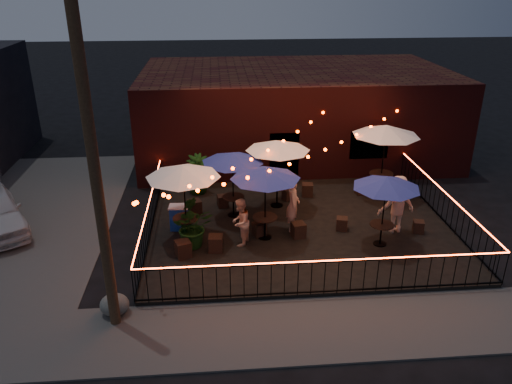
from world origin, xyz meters
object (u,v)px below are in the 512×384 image
cafe_table_4 (387,184)px  cafe_table_1 (233,158)px  cafe_table_2 (265,174)px  cafe_table_3 (278,146)px  utility_pole (95,175)px  cafe_table_0 (183,172)px  cooler (179,217)px  cafe_table_5 (386,131)px  boulder (115,305)px

cafe_table_4 → cafe_table_1: bearing=151.6°
cafe_table_2 → cafe_table_4: (3.60, -0.74, -0.13)m
cafe_table_3 → cafe_table_4: size_ratio=1.11×
utility_pole → cafe_table_0: utility_pole is taller
cafe_table_2 → cooler: size_ratio=2.86×
utility_pole → cafe_table_4: (7.73, 3.09, -1.76)m
cafe_table_3 → cafe_table_5: bearing=10.2°
cafe_table_0 → boulder: 4.49m
cafe_table_2 → cafe_table_4: 3.68m
cafe_table_3 → cafe_table_0: bearing=-144.2°
cafe_table_5 → cooler: bearing=-163.4°
cafe_table_1 → cafe_table_3: bearing=22.1°
cafe_table_4 → cooler: 6.78m
cafe_table_4 → cooler: (-6.38, 1.59, -1.66)m
cafe_table_0 → cafe_table_1: size_ratio=0.97×
cafe_table_5 → cafe_table_0: bearing=-157.4°
cafe_table_5 → cooler: cafe_table_5 is taller
cafe_table_5 → cooler: 8.20m
cafe_table_0 → cafe_table_2: size_ratio=1.05×
cafe_table_2 → cafe_table_3: 2.48m
cafe_table_2 → cafe_table_1: bearing=118.8°
utility_pole → cafe_table_4: utility_pole is taller
boulder → cooler: bearing=72.0°
cafe_table_4 → cafe_table_5: 4.06m
cooler → cafe_table_0: bearing=-67.3°
cafe_table_3 → cafe_table_5: (4.12, 0.74, 0.22)m
utility_pole → cafe_table_4: size_ratio=3.50×
cooler → cafe_table_2: bearing=-13.4°
utility_pole → cafe_table_5: (8.94, 6.94, -1.32)m
cafe_table_1 → boulder: bearing=-122.0°
boulder → cafe_table_0: bearing=64.7°
cafe_table_0 → cafe_table_5: bearing=22.6°
boulder → cafe_table_5: bearing=36.3°
cooler → boulder: size_ratio=1.04×
cafe_table_1 → cafe_table_2: 1.96m
cafe_table_1 → cafe_table_2: bearing=-61.2°
cafe_table_2 → cafe_table_5: bearing=33.0°
cafe_table_0 → utility_pole: bearing=-112.6°
cooler → cafe_table_1: bearing=28.8°
cafe_table_1 → cafe_table_5: cafe_table_5 is taller
utility_pole → cafe_table_4: 8.51m
cafe_table_1 → cooler: cafe_table_1 is taller
cafe_table_5 → cafe_table_2: bearing=-147.0°
cafe_table_4 → cafe_table_5: cafe_table_5 is taller
cafe_table_0 → cafe_table_4: (6.11, -0.80, -0.24)m
cafe_table_1 → boulder: 6.44m
cafe_table_5 → cooler: (-7.59, -2.27, -2.10)m
cafe_table_1 → cafe_table_2: size_ratio=1.09×
cafe_table_0 → cafe_table_2: bearing=-1.6°
cafe_table_0 → cooler: size_ratio=3.01×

